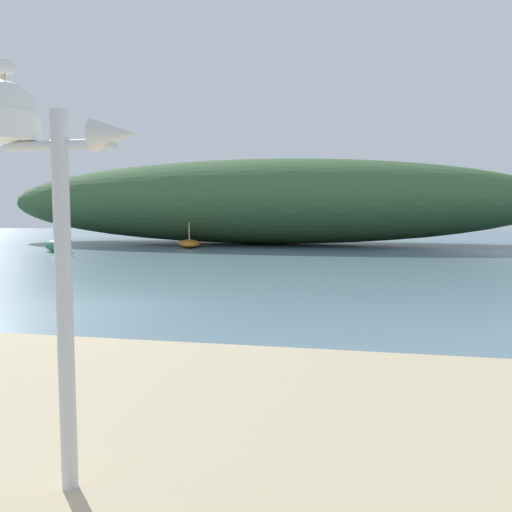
% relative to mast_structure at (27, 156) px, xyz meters
% --- Properties ---
extents(ground_plane, '(120.00, 120.00, 0.00)m').
position_rel_mast_structure_xyz_m(ground_plane, '(-3.70, 7.81, -2.69)').
color(ground_plane, slate).
extents(distant_hill, '(41.69, 12.85, 6.39)m').
position_rel_mast_structure_xyz_m(distant_hill, '(-4.54, 34.82, 0.50)').
color(distant_hill, '#3D6038').
rests_on(distant_hill, ground).
extents(mast_structure, '(1.27, 0.50, 3.03)m').
position_rel_mast_structure_xyz_m(mast_structure, '(0.00, 0.00, 0.00)').
color(mast_structure, silver).
rests_on(mast_structure, beach_sand).
extents(seagull_on_radar, '(0.17, 0.26, 0.20)m').
position_rel_mast_structure_xyz_m(seagull_on_radar, '(-0.17, -0.01, 0.66)').
color(seagull_on_radar, orange).
rests_on(seagull_on_radar, mast_structure).
extents(sailboat_far_right, '(3.01, 2.44, 3.09)m').
position_rel_mast_structure_xyz_m(sailboat_far_right, '(-14.96, 23.62, -2.32)').
color(sailboat_far_right, '#287A4C').
rests_on(sailboat_far_right, ground).
extents(sailboat_mid_channel, '(2.79, 4.25, 4.47)m').
position_rel_mast_structure_xyz_m(sailboat_mid_channel, '(-8.73, 29.39, -2.41)').
color(sailboat_mid_channel, orange).
rests_on(sailboat_mid_channel, ground).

